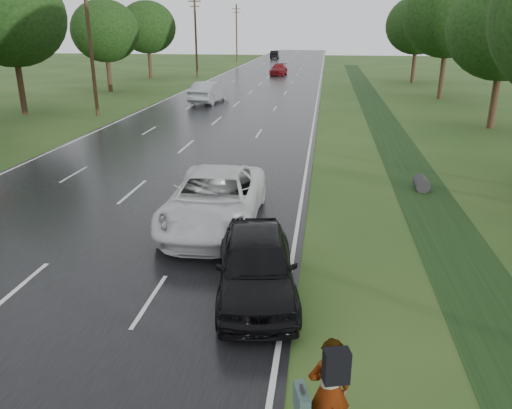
{
  "coord_description": "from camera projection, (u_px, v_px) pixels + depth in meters",
  "views": [
    {
      "loc": [
        7.48,
        -10.09,
        6.28
      ],
      "look_at": [
        5.58,
        3.67,
        1.3
      ],
      "focal_mm": 35.0,
      "sensor_mm": 36.0,
      "label": 1
    }
  ],
  "objects": [
    {
      "name": "silver_sedan",
      "position": [
        209.0,
        92.0,
        42.98
      ],
      "size": [
        2.54,
        5.58,
        1.78
      ],
      "primitive_type": "imported",
      "rotation": [
        0.0,
        0.0,
        3.02
      ],
      "color": "gray",
      "rests_on": "road"
    },
    {
      "name": "tree_east_c",
      "position": [
        506.0,
        29.0,
        30.46
      ],
      "size": [
        7.0,
        7.0,
        9.29
      ],
      "color": "#372816",
      "rests_on": "ground"
    },
    {
      "name": "far_car_dark",
      "position": [
        275.0,
        54.0,
        102.02
      ],
      "size": [
        1.74,
        4.69,
        1.53
      ],
      "primitive_type": "imported",
      "rotation": [
        0.0,
        0.0,
        3.17
      ],
      "color": "black",
      "rests_on": "road"
    },
    {
      "name": "road",
      "position": [
        257.0,
        87.0,
        54.44
      ],
      "size": [
        14.0,
        180.0,
        0.04
      ],
      "primitive_type": "cube",
      "color": "black",
      "rests_on": "ground"
    },
    {
      "name": "tree_east_f",
      "position": [
        418.0,
        25.0,
        56.58
      ],
      "size": [
        7.2,
        7.2,
        9.62
      ],
      "color": "#372816",
      "rests_on": "ground"
    },
    {
      "name": "utility_pole_mid",
      "position": [
        90.0,
        42.0,
        35.23
      ],
      "size": [
        1.6,
        0.26,
        10.0
      ],
      "color": "#372816",
      "rests_on": "ground"
    },
    {
      "name": "center_line",
      "position": [
        257.0,
        87.0,
        54.43
      ],
      "size": [
        0.12,
        180.0,
        0.01
      ],
      "primitive_type": "cube",
      "color": "silver",
      "rests_on": "road"
    },
    {
      "name": "tree_east_d",
      "position": [
        449.0,
        15.0,
        43.22
      ],
      "size": [
        8.0,
        8.0,
        10.76
      ],
      "color": "#372816",
      "rests_on": "ground"
    },
    {
      "name": "far_car_red",
      "position": [
        279.0,
        69.0,
        67.7
      ],
      "size": [
        2.22,
        4.97,
        1.42
      ],
      "primitive_type": "imported",
      "rotation": [
        0.0,
        0.0,
        -0.05
      ],
      "color": "maroon",
      "rests_on": "road"
    },
    {
      "name": "white_pickup",
      "position": [
        215.0,
        199.0,
        16.32
      ],
      "size": [
        3.21,
        6.5,
        1.77
      ],
      "primitive_type": "imported",
      "rotation": [
        0.0,
        0.0,
        0.04
      ],
      "color": "silver",
      "rests_on": "road"
    },
    {
      "name": "utility_pole_far",
      "position": [
        196.0,
        35.0,
        63.2
      ],
      "size": [
        1.6,
        0.26,
        10.0
      ],
      "color": "#372816",
      "rests_on": "ground"
    },
    {
      "name": "ground",
      "position": [
        15.0,
        292.0,
        12.48
      ],
      "size": [
        220.0,
        220.0,
        0.0
      ],
      "primitive_type": "plane",
      "color": "#27491A",
      "rests_on": "ground"
    },
    {
      "name": "pedestrian",
      "position": [
        328.0,
        390.0,
        7.7
      ],
      "size": [
        0.96,
        0.74,
        1.89
      ],
      "rotation": [
        0.0,
        0.0,
        3.41
      ],
      "color": "#A5998C",
      "rests_on": "ground"
    },
    {
      "name": "drainage_ditch",
      "position": [
        394.0,
        142.0,
        28.44
      ],
      "size": [
        2.2,
        120.0,
        0.56
      ],
      "color": "black",
      "rests_on": "ground"
    },
    {
      "name": "utility_pole_distant",
      "position": [
        237.0,
        32.0,
        91.18
      ],
      "size": [
        1.6,
        0.26,
        10.0
      ],
      "color": "#372816",
      "rests_on": "ground"
    },
    {
      "name": "edge_stripe_west",
      "position": [
        197.0,
        86.0,
        55.3
      ],
      "size": [
        0.12,
        180.0,
        0.01
      ],
      "primitive_type": "cube",
      "color": "silver",
      "rests_on": "road"
    },
    {
      "name": "dark_sedan",
      "position": [
        256.0,
        265.0,
        12.05
      ],
      "size": [
        2.62,
        4.93,
        1.6
      ],
      "primitive_type": "imported",
      "rotation": [
        0.0,
        0.0,
        0.16
      ],
      "color": "black",
      "rests_on": "road"
    },
    {
      "name": "tree_west_f",
      "position": [
        147.0,
        27.0,
        61.74
      ],
      "size": [
        7.0,
        7.0,
        9.29
      ],
      "color": "#372816",
      "rests_on": "ground"
    },
    {
      "name": "tree_west_d",
      "position": [
        105.0,
        31.0,
        48.71
      ],
      "size": [
        6.6,
        6.6,
        8.8
      ],
      "color": "#372816",
      "rests_on": "ground"
    },
    {
      "name": "edge_stripe_east",
      "position": [
        319.0,
        88.0,
        53.57
      ],
      "size": [
        0.12,
        180.0,
        0.01
      ],
      "primitive_type": "cube",
      "color": "silver",
      "rests_on": "road"
    },
    {
      "name": "tree_west_c",
      "position": [
        10.0,
        17.0,
        35.39
      ],
      "size": [
        7.8,
        7.8,
        10.43
      ],
      "color": "#372816",
      "rests_on": "ground"
    }
  ]
}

